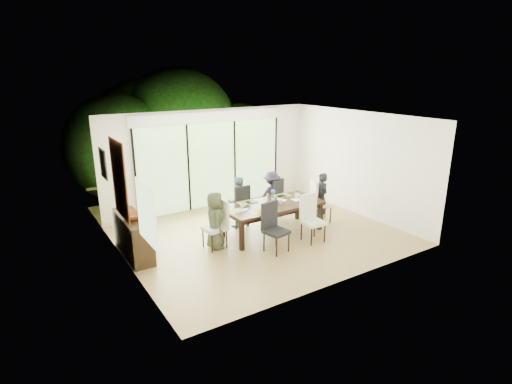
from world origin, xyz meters
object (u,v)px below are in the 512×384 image
chair_far_left (237,205)px  vase (273,201)px  cup_a (243,205)px  person_right_end (321,198)px  chair_far_right (271,198)px  person_far_right (272,195)px  person_far_left (238,202)px  laptop (243,211)px  chair_left_end (214,225)px  chair_right_end (322,201)px  table_top (273,205)px  sideboard (133,236)px  chair_near_right (314,219)px  chair_near_left (277,228)px  bowl (133,216)px  cup_b (280,202)px  person_left_end (215,220)px  cup_c (297,195)px

chair_far_left → vase: chair_far_left is taller
cup_a → person_right_end: bearing=-3.9°
chair_far_right → person_far_right: person_far_right is taller
person_far_left → laptop: person_far_left is taller
chair_left_end → chair_right_end: bearing=84.8°
chair_right_end → chair_far_left: 2.13m
table_top → sideboard: bearing=169.6°
chair_near_right → laptop: chair_near_right is taller
chair_near_left → bowl: bearing=141.8°
table_top → chair_left_end: 1.51m
chair_far_right → cup_b: chair_far_right is taller
chair_near_left → bowl: (-2.57, 1.34, 0.36)m
sideboard → chair_far_left: bearing=6.2°
person_left_end → person_right_end: bearing=-76.4°
person_right_end → sideboard: size_ratio=0.83×
chair_far_right → bowl: bearing=-17.6°
chair_near_right → person_right_end: size_ratio=0.85×
cup_a → cup_b: cup_a is taller
cup_c → sideboard: 3.91m
person_left_end → vase: size_ratio=10.75×
chair_right_end → laptop: 2.36m
laptop → person_left_end: bearing=159.3°
person_right_end → person_far_left: 2.10m
chair_far_right → bowl: (-3.62, -0.38, 0.36)m
person_right_end → vase: (-1.43, 0.05, 0.16)m
person_right_end → chair_near_left: bearing=-54.8°
person_left_end → sideboard: (-1.59, 0.57, -0.20)m
cup_a → cup_b: size_ratio=1.24×
chair_left_end → chair_near_right: bearing=61.3°
chair_near_right → person_right_end: bearing=43.9°
chair_far_left → person_far_left: bearing=83.1°
chair_right_end → person_far_right: 1.26m
table_top → cup_a: cup_a is taller
person_left_end → cup_b: person_left_end is taller
chair_far_right → vase: bearing=34.4°
cup_b → cup_c: bearing=17.1°
chair_right_end → bowl: (-4.57, 0.47, 0.36)m
chair_near_right → chair_far_left: bearing=121.3°
chair_right_end → person_far_right: size_ratio=0.85×
chair_far_right → person_left_end: (-2.03, -0.85, 0.09)m
chair_near_right → person_left_end: 2.16m
sideboard → bowl: bearing=-90.0°
person_left_end → sideboard: person_left_end is taller
table_top → sideboard: 3.13m
bowl → sideboard: bearing=90.0°
person_left_end → chair_near_left: bearing=-118.0°
chair_right_end → person_right_end: 0.09m
person_right_end → chair_left_end: bearing=-78.5°
person_far_left → cup_a: bearing=74.0°
sideboard → bowl: size_ratio=3.36×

